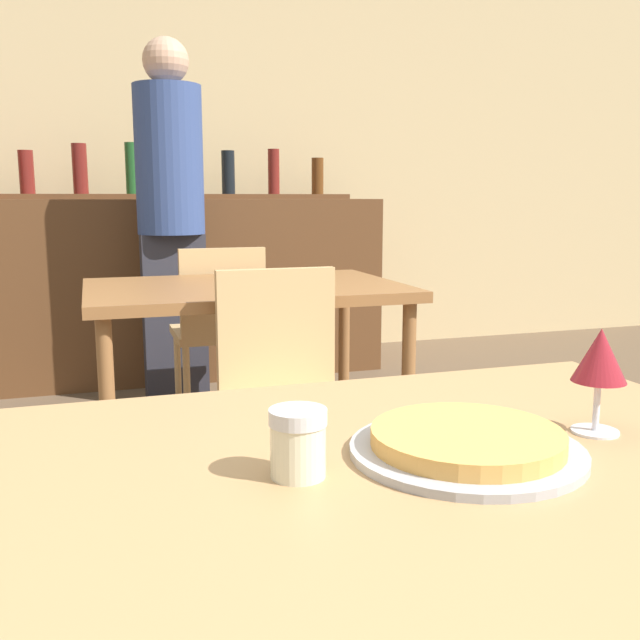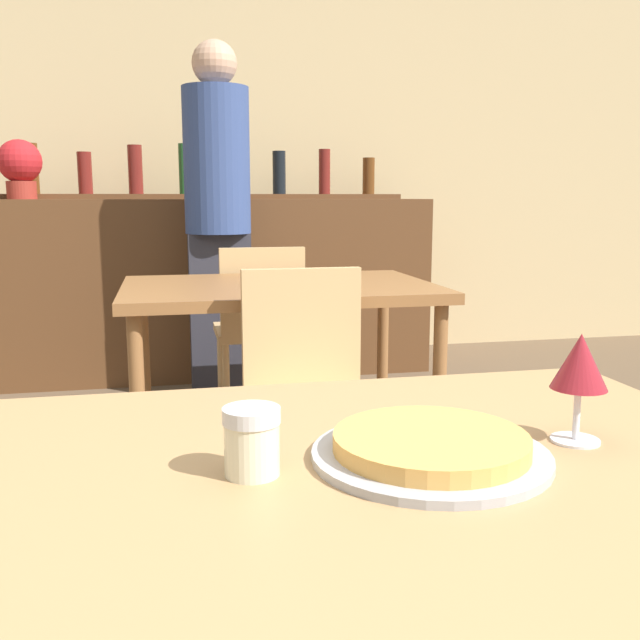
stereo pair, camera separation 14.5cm
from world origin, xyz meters
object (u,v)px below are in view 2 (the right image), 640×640
at_px(person_standing, 217,208).
at_px(chair_far_side_back, 260,322).
at_px(cheese_shaker, 252,441).
at_px(wine_glass, 580,365).
at_px(pizza_tray, 431,448).
at_px(chair_far_side_front, 308,386).
at_px(potted_plant, 20,166).

bearing_deg(person_standing, chair_far_side_back, -74.55).
xyz_separation_m(cheese_shaker, person_standing, (0.17, 2.91, 0.24)).
distance_m(person_standing, wine_glass, 2.91).
bearing_deg(pizza_tray, cheese_shaker, -179.61).
height_order(chair_far_side_front, wine_glass, wine_glass).
relative_size(person_standing, wine_glass, 11.63).
height_order(chair_far_side_front, person_standing, person_standing).
distance_m(pizza_tray, cheese_shaker, 0.24).
distance_m(cheese_shaker, potted_plant, 3.59).
distance_m(chair_far_side_back, person_standing, 0.75).
height_order(chair_far_side_front, pizza_tray, chair_far_side_front).
xyz_separation_m(pizza_tray, potted_plant, (-1.12, 3.44, 0.50)).
distance_m(pizza_tray, potted_plant, 3.66).
distance_m(chair_far_side_back, cheese_shaker, 2.42).
bearing_deg(pizza_tray, wine_glass, 6.06).
distance_m(chair_far_side_front, chair_far_side_back, 1.16).
bearing_deg(cheese_shaker, wine_glass, 3.18).
bearing_deg(cheese_shaker, person_standing, 86.74).
bearing_deg(person_standing, cheese_shaker, -93.26).
xyz_separation_m(chair_far_side_back, potted_plant, (-1.19, 1.06, 0.74)).
relative_size(pizza_tray, cheese_shaker, 3.64).
relative_size(chair_far_side_back, pizza_tray, 2.65).
bearing_deg(chair_far_side_back, chair_far_side_front, 90.00).
xyz_separation_m(wine_glass, potted_plant, (-1.35, 3.42, 0.40)).
distance_m(chair_far_side_back, wine_glass, 2.38).
relative_size(chair_far_side_front, chair_far_side_back, 1.00).
height_order(wine_glass, potted_plant, potted_plant).
bearing_deg(cheese_shaker, pizza_tray, 0.39).
xyz_separation_m(pizza_tray, person_standing, (-0.07, 2.91, 0.27)).
distance_m(chair_far_side_front, person_standing, 1.77).
relative_size(chair_far_side_front, potted_plant, 2.60).
relative_size(chair_far_side_front, cheese_shaker, 9.66).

